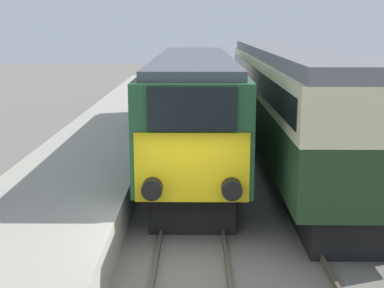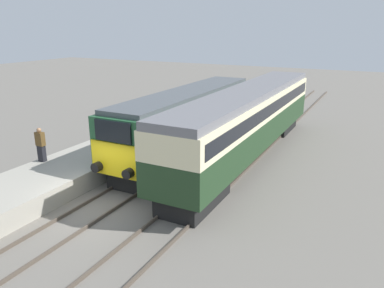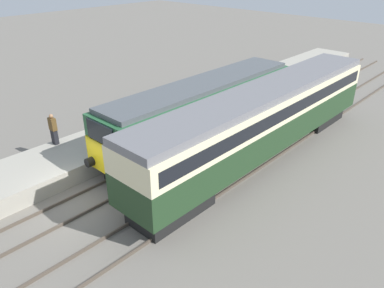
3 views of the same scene
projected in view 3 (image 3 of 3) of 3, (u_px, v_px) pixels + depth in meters
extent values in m
plane|color=slate|center=(79.00, 206.00, 16.62)|extent=(120.00, 120.00, 0.00)
cube|color=#9E998C|center=(160.00, 123.00, 23.65)|extent=(3.50, 50.00, 0.90)
cube|color=#4C4238|center=(152.00, 159.00, 20.29)|extent=(0.07, 60.00, 0.14)
cube|color=#4C4238|center=(170.00, 168.00, 19.42)|extent=(0.07, 60.00, 0.14)
cube|color=#4C4238|center=(199.00, 182.00, 18.23)|extent=(0.07, 60.00, 0.14)
cube|color=#4C4238|center=(221.00, 194.00, 17.35)|extent=(0.07, 60.00, 0.14)
cube|color=black|center=(148.00, 163.00, 19.07)|extent=(2.03, 4.00, 1.00)
cube|color=black|center=(246.00, 115.00, 24.68)|extent=(2.03, 4.00, 1.00)
cube|color=#235633|center=(204.00, 108.00, 21.07)|extent=(2.70, 13.59, 2.55)
cube|color=yellow|center=(103.00, 159.00, 16.84)|extent=(2.48, 0.10, 1.53)
cube|color=black|center=(100.00, 133.00, 16.26)|extent=(1.89, 0.10, 0.92)
cube|color=#4C5156|center=(204.00, 84.00, 20.44)|extent=(2.38, 13.05, 0.24)
cylinder|color=black|center=(90.00, 162.00, 17.40)|extent=(0.44, 0.35, 0.44)
cylinder|color=black|center=(112.00, 175.00, 16.37)|extent=(0.44, 0.35, 0.44)
cube|color=black|center=(171.00, 204.00, 15.96)|extent=(1.89, 3.60, 0.95)
cube|color=black|center=(318.00, 115.00, 24.82)|extent=(1.89, 3.60, 0.95)
cube|color=#1E381E|center=(262.00, 129.00, 19.83)|extent=(2.70, 17.97, 1.51)
cube|color=beige|center=(265.00, 105.00, 19.22)|extent=(2.71, 17.97, 1.19)
cube|color=black|center=(265.00, 105.00, 19.22)|extent=(2.75, 17.25, 0.65)
cube|color=slate|center=(266.00, 91.00, 18.87)|extent=(2.48, 17.97, 0.36)
cube|color=black|center=(55.00, 137.00, 19.91)|extent=(0.36, 0.24, 0.81)
cube|color=brown|center=(52.00, 124.00, 19.58)|extent=(0.44, 0.26, 0.68)
sphere|color=#9E704C|center=(51.00, 116.00, 19.37)|extent=(0.22, 0.22, 0.22)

